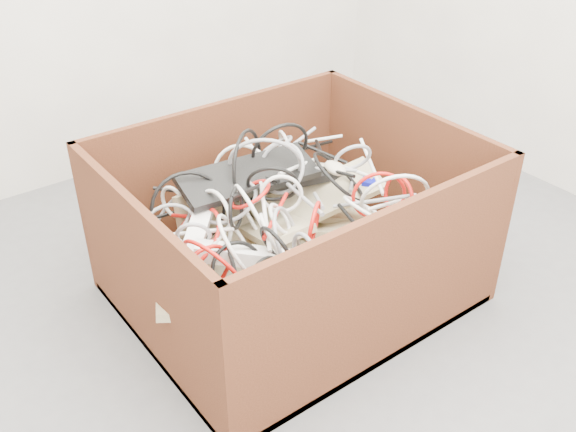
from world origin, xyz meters
TOP-DOWN VIEW (x-y plane):
  - ground at (0.00, 0.00)m, footprint 3.00×3.00m
  - cardboard_box at (0.11, 0.26)m, footprint 1.07×0.89m
  - keyboard_pile at (0.08, 0.28)m, footprint 1.02×0.66m
  - mice_scatter at (0.08, 0.23)m, footprint 0.69×0.57m
  - power_strip_left at (-0.25, 0.25)m, footprint 0.25×0.25m
  - power_strip_right at (-0.14, 0.12)m, footprint 0.30×0.22m
  - vga_plug at (0.42, 0.23)m, footprint 0.06×0.06m
  - cable_tangle at (0.00, 0.25)m, footprint 0.92×0.78m

SIDE VIEW (x-z plane):
  - ground at x=0.00m, z-range 0.00..0.00m
  - cardboard_box at x=0.11m, z-range -0.13..0.43m
  - keyboard_pile at x=0.08m, z-range 0.09..0.47m
  - mice_scatter at x=0.08m, z-range 0.24..0.45m
  - power_strip_right at x=-0.14m, z-range 0.30..0.40m
  - vga_plug at x=0.42m, z-range 0.34..0.36m
  - power_strip_left at x=-0.25m, z-range 0.30..0.42m
  - cable_tangle at x=0.00m, z-range 0.20..0.60m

